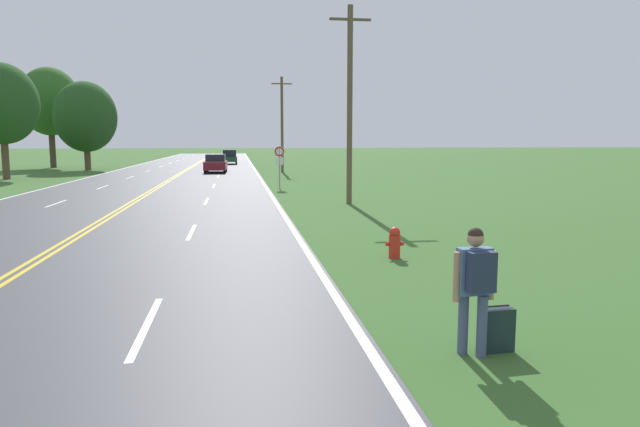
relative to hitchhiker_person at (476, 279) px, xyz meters
The scene contains 11 objects.
hitchhiker_person is the anchor object (origin of this frame).
suitcase 0.85m from the hitchhiker_person, 16.59° to the left, with size 0.47×0.19×0.64m.
fire_hydrant 6.32m from the hitchhiker_person, 83.67° to the left, with size 0.44×0.28×0.76m.
traffic_sign 26.32m from the hitchhiker_person, 91.22° to the left, with size 0.60×0.10×2.46m.
utility_pole_midground 18.37m from the hitchhiker_person, 83.94° to the left, with size 1.80×0.24×8.55m.
utility_pole_far 43.72m from the hitchhiker_person, 88.70° to the left, with size 1.80×0.24×8.27m.
tree_left_verge 52.28m from the hitchhiker_person, 108.84° to the left, with size 5.65×5.65×8.21m.
tree_behind_sign 59.41m from the hitchhiker_person, 111.43° to the left, with size 5.94×5.94×10.10m.
tree_mid_treeline 42.26m from the hitchhiker_person, 117.66° to the left, with size 5.01×5.01×8.28m.
car_maroon_sedan_approaching 44.07m from the hitchhiker_person, 96.28° to the left, with size 1.94×4.43×1.57m.
car_dark_green_van_mid_near 61.37m from the hitchhiker_person, 93.55° to the left, with size 1.71×4.09×1.67m.
Camera 1 is at (4.70, -1.19, 2.83)m, focal length 32.00 mm.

